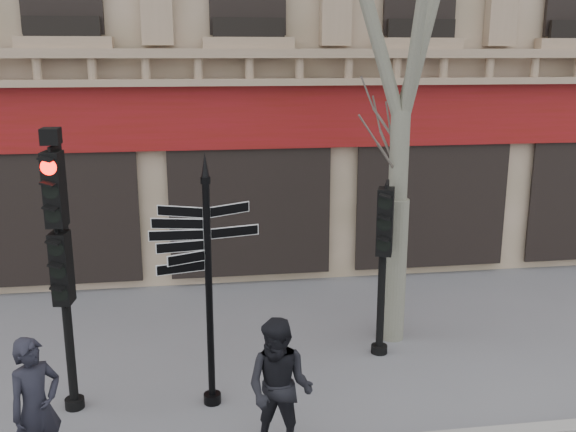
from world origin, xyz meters
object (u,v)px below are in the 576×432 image
Objects in this scene: traffic_signal_secondary at (383,240)px; pedestrian_b at (280,389)px; pedestrian_a at (36,409)px; fingerpost at (207,240)px; traffic_signal_main at (60,238)px.

pedestrian_b is at bearing -107.97° from traffic_signal_secondary.
pedestrian_a is (-4.84, -2.53, -1.09)m from traffic_signal_secondary.
pedestrian_b is (0.79, -1.34, -1.52)m from fingerpost.
pedestrian_a is 2.83m from pedestrian_b.
traffic_signal_secondary is at bearing -15.77° from pedestrian_a.
traffic_signal_main is at bearing 178.81° from pedestrian_b.
fingerpost is 2.06× the size of pedestrian_a.
fingerpost is at bearing 148.12° from pedestrian_b.
traffic_signal_main is 1.40× the size of traffic_signal_secondary.
traffic_signal_main reaches higher than pedestrian_b.
traffic_signal_main is 2.19m from pedestrian_a.
pedestrian_b is (2.71, -1.49, -1.59)m from traffic_signal_main.
pedestrian_b reaches higher than pedestrian_a.
traffic_signal_secondary is at bearing 79.11° from pedestrian_b.
pedestrian_a is at bearing -88.15° from traffic_signal_main.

